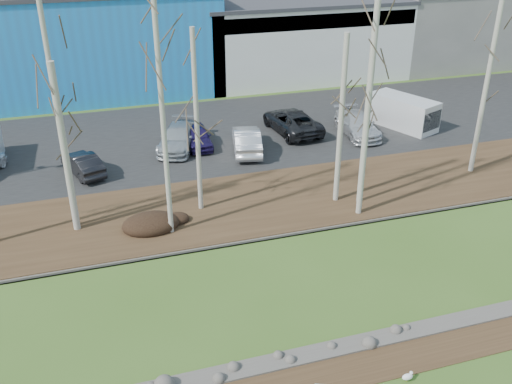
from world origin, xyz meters
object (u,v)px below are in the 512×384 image
object	(u,v)px
car_6	(357,124)
van_white	(405,113)
car_4	(247,140)
car_5	(292,121)
car_1	(83,164)
car_2	(178,137)
seagull	(408,377)
car_3	(198,136)

from	to	relation	value
car_6	van_white	xyz separation A→B (m)	(3.81, 0.29, 0.33)
car_4	car_5	xyz separation A→B (m)	(3.95, 2.40, 0.00)
car_1	car_6	bearing A→B (deg)	164.01
car_5	car_2	bearing A→B (deg)	-0.91
seagull	car_4	distance (m)	20.18
car_5	car_6	distance (m)	4.41
car_3	van_white	xyz separation A→B (m)	(14.53, -0.91, 0.40)
car_4	car_6	world-z (taller)	car_4
van_white	car_5	bearing A→B (deg)	146.73
car_5	car_6	size ratio (longest dim) A/B	1.12
car_3	car_5	xyz separation A→B (m)	(6.68, 0.59, 0.12)
seagull	car_1	bearing A→B (deg)	100.89
seagull	car_2	world-z (taller)	car_2
car_6	van_white	size ratio (longest dim) A/B	0.95
seagull	car_4	size ratio (longest dim) A/B	0.10
car_3	seagull	bearing A→B (deg)	-80.98
seagull	car_3	distance (m)	22.10
seagull	car_6	bearing A→B (deg)	53.03
seagull	car_1	world-z (taller)	car_1
car_6	car_4	bearing A→B (deg)	-170.64
car_2	van_white	xyz separation A→B (m)	(15.80, -0.92, 0.32)
car_4	van_white	world-z (taller)	van_white
car_2	car_5	size ratio (longest dim) A/B	0.90
car_3	car_5	world-z (taller)	car_5
car_3	car_2	bearing A→B (deg)	-177.41
car_1	car_3	size ratio (longest dim) A/B	1.01
seagull	car_5	size ratio (longest dim) A/B	0.08
car_1	car_6	xyz separation A→B (m)	(17.98, 1.00, 0.08)
car_5	seagull	bearing A→B (deg)	73.97
car_1	van_white	distance (m)	21.83
car_1	car_3	bearing A→B (deg)	177.72
car_2	car_1	bearing A→B (deg)	-137.18
car_1	car_4	size ratio (longest dim) A/B	0.83
seagull	car_1	size ratio (longest dim) A/B	0.12
seagull	car_2	size ratio (longest dim) A/B	0.09
seagull	car_5	xyz separation A→B (m)	(4.38, 22.56, 0.73)
car_1	car_2	distance (m)	6.38
van_white	car_6	bearing A→B (deg)	161.91
car_4	car_2	bearing A→B (deg)	-12.27
seagull	car_6	world-z (taller)	car_6
car_3	car_1	bearing A→B (deg)	-160.08
car_1	car_5	world-z (taller)	car_5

